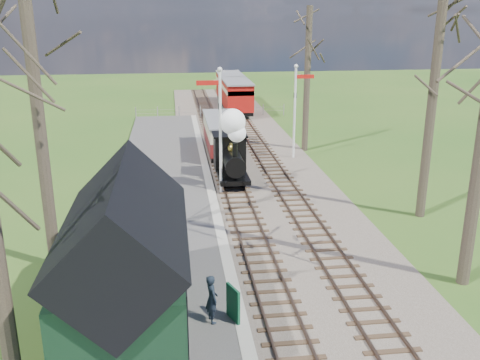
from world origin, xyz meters
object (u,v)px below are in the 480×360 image
Objects in this scene: station_shed at (126,267)px; semaphore_near at (219,122)px; red_carriage_b at (230,88)px; semaphore_far at (296,105)px; locomotive at (232,150)px; coach at (221,134)px; person at (212,299)px; red_carriage_a at (237,96)px; bench at (169,316)px; sign_board at (233,303)px.

semaphore_near reaches higher than station_shed.
red_carriage_b is at bearing 82.65° from semaphore_near.
semaphore_far is (8.67, 18.00, 1.08)m from station_shed.
locomotive is at bearing 62.05° from semaphore_near.
coach is 4.46× the size of person.
bench is at bearing -100.24° from red_carriage_a.
station_shed is 4.35× the size of person.
locomotive is 13.12m from sign_board.
red_carriage_b is 3.80× the size of bench.
semaphore_near is 11.96m from person.
person is (-0.62, -0.02, 0.21)m from sign_board.
bench is 1.29m from person.
coach is (0.77, 7.48, -2.24)m from semaphore_near.
semaphore_near reaches higher than coach.
red_carriage_b is at bearing 95.04° from semaphore_far.
semaphore_near is 4.29× the size of person.
coach is at bearing -97.94° from red_carriage_b.
semaphore_far is 19.56m from bench.
semaphore_near reaches higher than red_carriage_a.
locomotive is 2.78× the size of person.
semaphore_far is 20.27m from red_carriage_b.
bench is (-1.84, -0.23, -0.13)m from sign_board.
station_shed reaches higher than person.
red_carriage_a is (3.37, 20.62, -1.98)m from semaphore_near.
semaphore_far is 18.87m from person.
semaphore_near is 20.99m from red_carriage_a.
station_shed is 1.99m from bench.
bench is at bearing -172.76° from sign_board.
semaphore_near is at bearing -99.28° from red_carriage_a.
locomotive reaches higher than bench.
semaphore_near is at bearing 73.62° from station_shed.
coach is (-4.37, 1.48, -1.97)m from semaphore_far.
red_carriage_a is at bearing -21.47° from person.
station_shed is at bearing 87.13° from person.
bench is at bearing -101.92° from semaphore_near.
semaphore_far is at bearing 66.79° from bench.
semaphore_near is (3.53, 12.00, 1.35)m from station_shed.
coach is 19.11m from sign_board.
person is (-2.04, -19.07, -0.46)m from coach.
semaphore_near is 7.91m from semaphore_far.
locomotive is 2.70× the size of bench.
person reaches higher than bench.
semaphore_near is 1.10× the size of red_carriage_a.
coach reaches higher than sign_board.
locomotive is at bearing -97.75° from red_carriage_a.
station_shed reaches higher than locomotive.
red_carriage_a is at bearing -90.00° from red_carriage_b.
semaphore_far is 1.01× the size of red_carriage_a.
semaphore_far is 18.68m from sign_board.
locomotive reaches higher than person.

